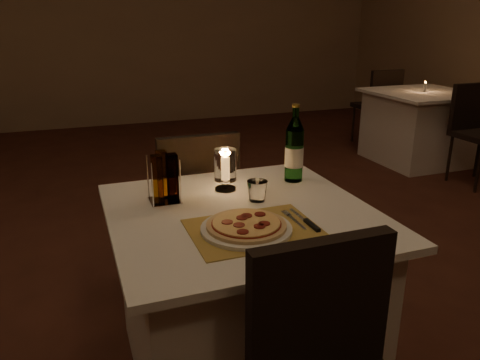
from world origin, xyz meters
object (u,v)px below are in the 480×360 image
object	(u,v)px
water_bottle	(294,150)
hurricane_candle	(225,166)
tumbler	(257,191)
neighbor_table_right	(420,127)
pizza	(246,224)
main_table	(242,293)
chair_far	(195,195)
plate	(246,229)

from	to	relation	value
water_bottle	hurricane_candle	size ratio (longest dim) A/B	1.92
tumbler	water_bottle	distance (m)	0.32
water_bottle	neighbor_table_right	distance (m)	3.28
hurricane_candle	pizza	bearing A→B (deg)	-98.75
pizza	hurricane_candle	world-z (taller)	hurricane_candle
pizza	neighbor_table_right	world-z (taller)	pizza
main_table	chair_far	bearing A→B (deg)	90.00
main_table	chair_far	distance (m)	0.74
water_bottle	chair_far	bearing A→B (deg)	127.56
water_bottle	neighbor_table_right	size ratio (longest dim) A/B	0.35
pizza	hurricane_candle	xyz separation A→B (m)	(0.07, 0.43, 0.08)
water_bottle	hurricane_candle	distance (m)	0.34
chair_far	plate	distance (m)	0.92
plate	chair_far	bearing A→B (deg)	86.80
main_table	water_bottle	world-z (taller)	water_bottle
plate	water_bottle	size ratio (longest dim) A/B	0.91
chair_far	pizza	bearing A→B (deg)	-93.19
main_table	tumbler	xyz separation A→B (m)	(0.10, 0.08, 0.41)
pizza	neighbor_table_right	size ratio (longest dim) A/B	0.28
pizza	tumbler	size ratio (longest dim) A/B	3.34
neighbor_table_right	hurricane_candle	bearing A→B (deg)	-143.99
water_bottle	plate	bearing A→B (deg)	-132.21
plate	tumbler	xyz separation A→B (m)	(0.15, 0.26, 0.03)
pizza	tumbler	world-z (taller)	tumbler
main_table	chair_far	xyz separation A→B (m)	(0.00, 0.71, 0.18)
main_table	water_bottle	xyz separation A→B (m)	(0.35, 0.26, 0.51)
chair_far	water_bottle	distance (m)	0.66
pizza	plate	bearing A→B (deg)	120.10
hurricane_candle	neighbor_table_right	distance (m)	3.55
pizza	tumbler	distance (m)	0.30
main_table	water_bottle	size ratio (longest dim) A/B	2.84
tumbler	water_bottle	size ratio (longest dim) A/B	0.24
main_table	pizza	distance (m)	0.44
chair_far	tumbler	size ratio (longest dim) A/B	10.72
pizza	hurricane_candle	bearing A→B (deg)	81.25
chair_far	neighbor_table_right	world-z (taller)	chair_far
main_table	plate	world-z (taller)	plate
main_table	water_bottle	bearing A→B (deg)	36.68
hurricane_candle	neighbor_table_right	world-z (taller)	hurricane_candle
chair_far	tumbler	distance (m)	0.68
tumbler	water_bottle	bearing A→B (deg)	35.28
plate	hurricane_candle	size ratio (longest dim) A/B	1.75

